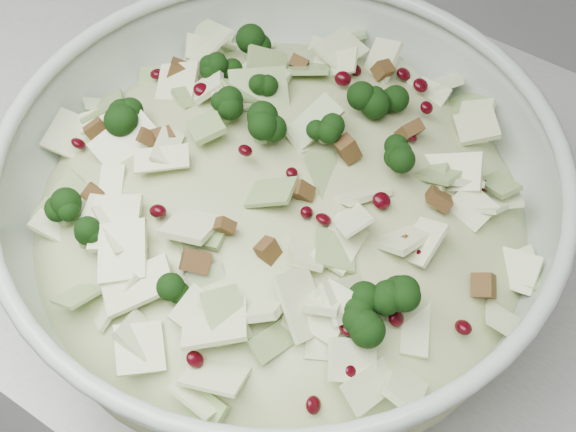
# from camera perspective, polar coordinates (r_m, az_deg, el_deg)

# --- Properties ---
(mixing_bowl) EXTENTS (0.52, 0.52, 0.16)m
(mixing_bowl) POSITION_cam_1_polar(r_m,az_deg,el_deg) (0.60, -0.51, -0.48)
(mixing_bowl) COLOR #B3C5B7
(mixing_bowl) RESTS_ON counter
(salad) EXTENTS (0.49, 0.49, 0.16)m
(salad) POSITION_cam_1_polar(r_m,az_deg,el_deg) (0.58, -0.53, 1.01)
(salad) COLOR #BCC989
(salad) RESTS_ON mixing_bowl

